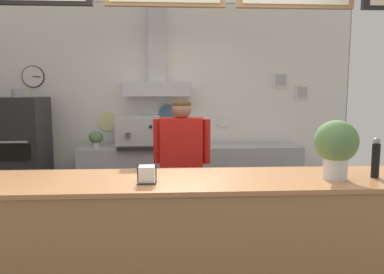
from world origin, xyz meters
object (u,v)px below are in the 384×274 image
Objects in this scene: pizza_oven at (21,157)px; potted_oregano at (96,138)px; napkin_holder at (147,175)px; basil_vase at (336,146)px; pepper_grinder at (376,158)px; potted_rosemary at (161,138)px; espresso_machine at (139,131)px; shop_worker at (182,168)px.

pizza_oven reaches higher than potted_oregano.
basil_vase is at bearing 1.07° from napkin_holder.
pepper_grinder is (3.40, -2.51, 0.42)m from pizza_oven.
pepper_grinder is (1.58, 0.05, 0.09)m from napkin_holder.
potted_rosemary is at bearing 119.98° from pepper_grinder.
potted_rosemary is (0.31, 0.03, -0.10)m from espresso_machine.
pepper_grinder is at bearing -60.02° from potted_rosemary.
potted_oregano is (-1.14, 1.23, 0.18)m from shop_worker.
pizza_oven is 1.87m from potted_rosemary.
pizza_oven is at bearing 140.72° from basil_vase.
pizza_oven reaches higher than espresso_machine.
shop_worker reaches higher than basil_vase.
basil_vase is (1.56, -2.68, 0.18)m from espresso_machine.
basil_vase is 1.44× the size of pepper_grinder.
pizza_oven is 7.58× the size of potted_oregano.
potted_rosemary is at bearing 1.87° from potted_oregano.
pepper_grinder is at bearing -36.46° from pizza_oven.
pepper_grinder is at bearing 1.75° from napkin_holder.
pepper_grinder is (0.30, 0.02, -0.09)m from basil_vase.
espresso_machine is (1.54, 0.14, 0.32)m from pizza_oven.
basil_vase is at bearing -65.22° from potted_rosemary.
shop_worker is 1.29m from potted_rosemary.
potted_oregano is 3.44m from basil_vase.
espresso_machine is 2.65× the size of potted_oregano.
pizza_oven is at bearing -174.61° from potted_rosemary.
pizza_oven is at bearing 125.35° from napkin_holder.
espresso_machine is at bearing 124.93° from pepper_grinder.
pizza_oven reaches higher than basil_vase.
shop_worker reaches higher than espresso_machine.
espresso_machine is 4.61× the size of napkin_holder.
shop_worker is 5.63× the size of pepper_grinder.
potted_rosemary is at bearing 5.39° from pizza_oven.
pepper_grinder is (2.44, -2.66, 0.18)m from potted_oregano.
potted_rosemary is 0.48× the size of basil_vase.
potted_oregano reaches higher than potted_rosemary.
espresso_machine is (-0.55, 1.23, 0.26)m from shop_worker.
espresso_machine is at bearing 120.14° from basil_vase.
espresso_machine is at bearing 95.74° from napkin_holder.
shop_worker is 7.12× the size of potted_oregano.
basil_vase reaches higher than espresso_machine.
pizza_oven is 1.06× the size of shop_worker.
potted_rosemary is at bearing -73.43° from shop_worker.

